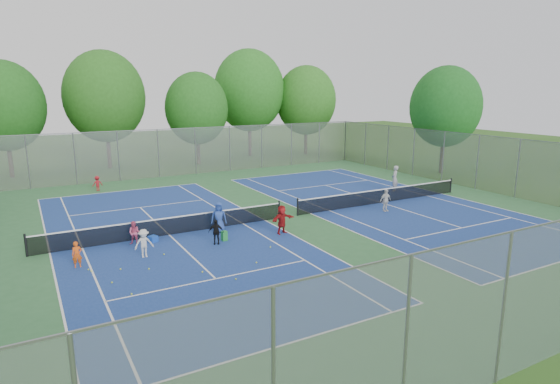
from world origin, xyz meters
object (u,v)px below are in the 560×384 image
at_px(net_right, 382,196).
at_px(ball_crate, 153,239).
at_px(ball_hopper, 224,236).
at_px(instructor, 395,179).
at_px(net_left, 169,227).

xyz_separation_m(net_right, ball_crate, (-14.99, -0.69, -0.30)).
xyz_separation_m(net_right, ball_hopper, (-11.89, -2.19, -0.21)).
relative_size(ball_crate, instructor, 0.19).
distance_m(ball_crate, ball_hopper, 3.44).
xyz_separation_m(net_left, ball_hopper, (2.11, -2.19, -0.21)).
relative_size(ball_crate, ball_hopper, 0.74).
bearing_deg(net_left, ball_hopper, -46.07).
bearing_deg(net_left, net_right, 0.00).
distance_m(net_right, ball_hopper, 12.09).
bearing_deg(ball_crate, net_left, 34.86).
bearing_deg(instructor, ball_hopper, -17.22).
relative_size(ball_hopper, instructor, 0.26).
relative_size(net_right, ball_hopper, 25.89).
bearing_deg(net_left, ball_crate, -145.14).
bearing_deg(instructor, ball_crate, -24.46).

